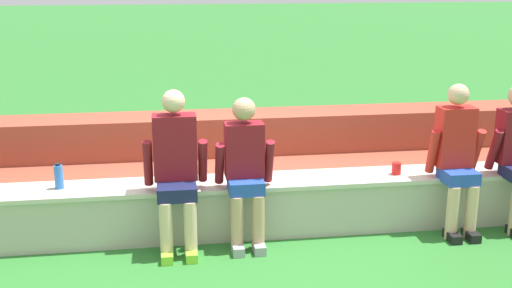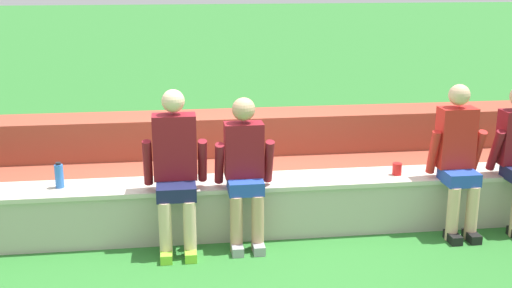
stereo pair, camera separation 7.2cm
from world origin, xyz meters
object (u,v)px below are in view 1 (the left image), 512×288
Objects in this scene: person_left_of_center at (176,167)px; person_center at (245,168)px; person_right_of_center at (457,156)px; water_bottle_mid_right at (59,177)px; plastic_cup_left_end at (396,168)px.

person_center is (0.60, -0.00, -0.04)m from person_left_of_center.
person_right_of_center reaches higher than person_center.
person_left_of_center is at bearing -179.96° from person_right_of_center.
person_center reaches higher than water_bottle_mid_right.
person_center is at bearing -0.44° from person_left_of_center.
plastic_cup_left_end is at bearing -0.92° from water_bottle_mid_right.
person_left_of_center is 2.10m from plastic_cup_left_end.
person_right_of_center is (2.57, 0.00, -0.01)m from person_left_of_center.
person_center is 1.50m from plastic_cup_left_end.
person_center is 1.66m from water_bottle_mid_right.
person_center is at bearing -171.25° from plastic_cup_left_end.
water_bottle_mid_right is (-1.63, 0.28, -0.09)m from person_center.
plastic_cup_left_end is (2.08, 0.22, -0.18)m from person_left_of_center.
person_center is 0.95× the size of person_right_of_center.
water_bottle_mid_right is (-3.60, 0.27, -0.11)m from person_right_of_center.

